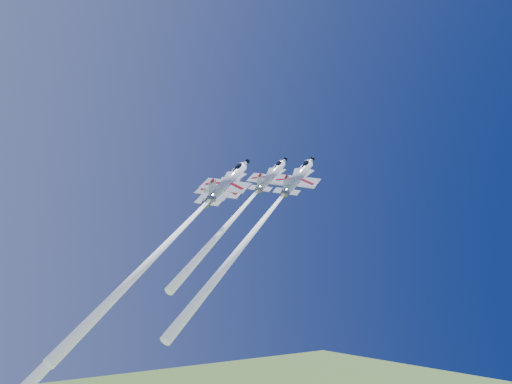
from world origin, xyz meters
TOP-DOWN VIEW (x-y plane):
  - jet_lead at (-5.79, -2.73)m, footprint 32.15×17.27m
  - jet_left at (-22.62, 0.80)m, footprint 50.01×26.81m
  - jet_right at (-7.48, -10.83)m, footprint 38.28×20.55m
  - jet_slot at (-21.31, -5.75)m, footprint 39.60×21.25m

SIDE VIEW (x-z plane):
  - jet_left at x=-22.62m, z-range 50.55..101.75m
  - jet_slot at x=-21.31m, z-range 60.45..100.26m
  - jet_right at x=-7.48m, z-range 62.90..101.38m
  - jet_lead at x=-5.79m, z-range 69.63..101.57m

